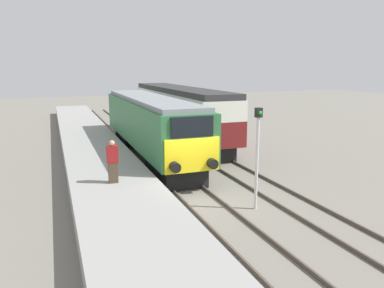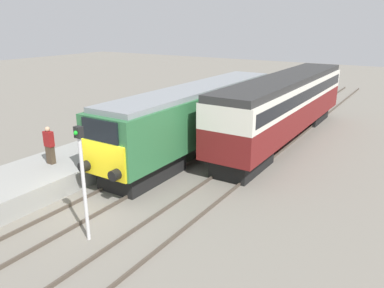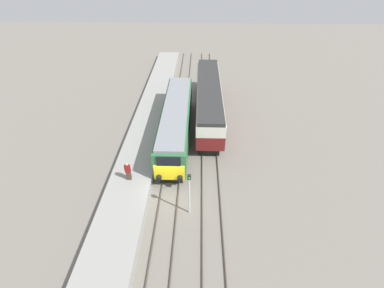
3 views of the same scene
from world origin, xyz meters
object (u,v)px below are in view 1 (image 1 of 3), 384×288
object	(u,v)px
person_on_platform	(113,162)
signal_post	(257,150)
passenger_carriage	(179,109)
locomotive	(150,124)

from	to	relation	value
person_on_platform	signal_post	world-z (taller)	signal_post
person_on_platform	signal_post	bearing A→B (deg)	-26.72
passenger_carriage	locomotive	bearing A→B (deg)	-126.74
locomotive	signal_post	distance (m)	9.93
locomotive	passenger_carriage	distance (m)	5.69
person_on_platform	signal_post	distance (m)	5.69
locomotive	signal_post	bearing A→B (deg)	-80.14
passenger_carriage	signal_post	bearing A→B (deg)	-96.76
locomotive	person_on_platform	xyz separation A→B (m)	(-3.36, -7.23, -0.34)
person_on_platform	signal_post	xyz separation A→B (m)	(5.06, -2.55, 0.61)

